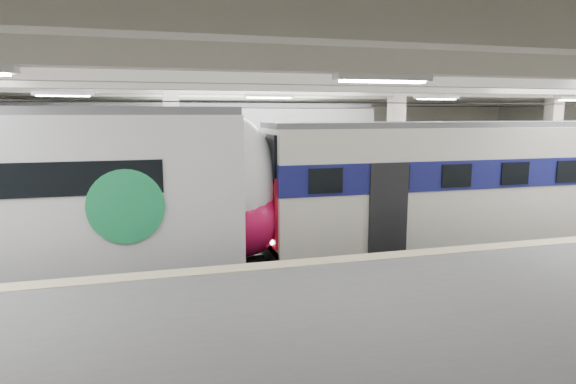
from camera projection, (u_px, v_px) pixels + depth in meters
name	position (u px, v px, depth m)	size (l,w,h in m)	color
station_hall	(303.00, 160.00, 11.92)	(36.00, 24.00, 5.75)	black
modern_emu	(31.00, 200.00, 12.03)	(14.18, 2.93, 4.56)	silver
older_rer	(456.00, 185.00, 15.19)	(12.41, 2.74, 4.14)	beige
far_train	(172.00, 165.00, 18.17)	(15.13, 3.54, 4.76)	silver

